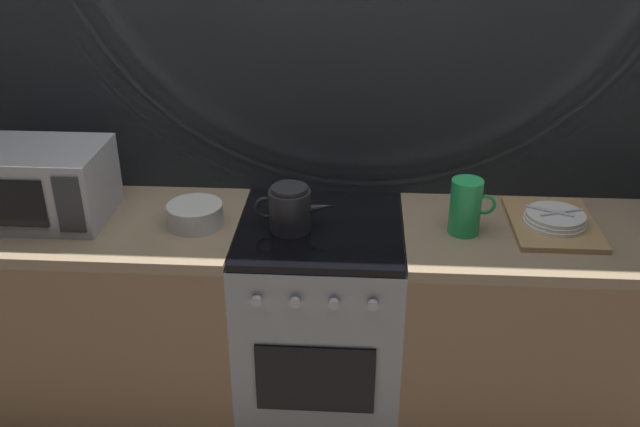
{
  "coord_description": "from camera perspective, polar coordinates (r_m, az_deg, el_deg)",
  "views": [
    {
      "loc": [
        0.14,
        -2.22,
        2.07
      ],
      "look_at": [
        -0.0,
        0.0,
        0.95
      ],
      "focal_mm": 39.21,
      "sensor_mm": 36.0,
      "label": 1
    }
  ],
  "objects": [
    {
      "name": "counter_right",
      "position": [
        2.86,
        18.63,
        -9.51
      ],
      "size": [
        1.2,
        0.6,
        0.9
      ],
      "color": "#997251",
      "rests_on": "ground_plane"
    },
    {
      "name": "microwave",
      "position": [
        2.72,
        -21.72,
        2.31
      ],
      "size": [
        0.46,
        0.35,
        0.27
      ],
      "color": "#B2B2B7",
      "rests_on": "counter_left"
    },
    {
      "name": "dish_pile",
      "position": [
        2.63,
        18.53,
        -0.61
      ],
      "size": [
        0.3,
        0.4,
        0.07
      ],
      "color": "tan",
      "rests_on": "counter_right"
    },
    {
      "name": "back_wall",
      "position": [
        2.69,
        0.47,
        7.86
      ],
      "size": [
        3.6,
        0.05,
        2.4
      ],
      "color": "gray",
      "rests_on": "ground_plane"
    },
    {
      "name": "kettle",
      "position": [
        2.46,
        -2.44,
        0.4
      ],
      "size": [
        0.28,
        0.15,
        0.17
      ],
      "color": "#262628",
      "rests_on": "stove_unit"
    },
    {
      "name": "ground_plane",
      "position": [
        3.04,
        0.03,
        -16.19
      ],
      "size": [
        8.0,
        8.0,
        0.0
      ],
      "primitive_type": "plane",
      "color": "#6B6054"
    },
    {
      "name": "pitcher",
      "position": [
        2.48,
        11.82,
        0.55
      ],
      "size": [
        0.16,
        0.11,
        0.2
      ],
      "color": "green",
      "rests_on": "counter_right"
    },
    {
      "name": "counter_left",
      "position": [
        2.94,
        -17.94,
        -8.23
      ],
      "size": [
        1.2,
        0.6,
        0.9
      ],
      "color": "#997251",
      "rests_on": "ground_plane"
    },
    {
      "name": "stove_unit",
      "position": [
        2.75,
        0.03,
        -9.35
      ],
      "size": [
        0.6,
        0.63,
        0.9
      ],
      "color": "#9E9EA3",
      "rests_on": "ground_plane"
    },
    {
      "name": "mixing_bowl",
      "position": [
        2.55,
        -10.15,
        -0.09
      ],
      "size": [
        0.2,
        0.2,
        0.08
      ],
      "primitive_type": "cylinder",
      "color": "silver",
      "rests_on": "counter_left"
    }
  ]
}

